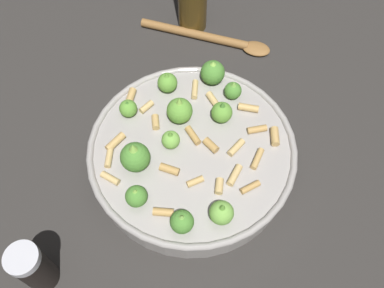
# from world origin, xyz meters

# --- Properties ---
(ground_plane) EXTENTS (2.40, 2.40, 0.00)m
(ground_plane) POSITION_xyz_m (0.00, 0.00, 0.00)
(ground_plane) COLOR #2D2B28
(cooking_pan) EXTENTS (0.31, 0.31, 0.11)m
(cooking_pan) POSITION_xyz_m (-0.00, 0.00, 0.03)
(cooking_pan) COLOR #9E9993
(cooking_pan) RESTS_ON ground
(pepper_shaker) EXTENTS (0.04, 0.04, 0.10)m
(pepper_shaker) POSITION_xyz_m (-0.25, -0.10, 0.05)
(pepper_shaker) COLOR black
(pepper_shaker) RESTS_ON ground
(wooden_spoon) EXTENTS (0.22, 0.17, 0.02)m
(wooden_spoon) POSITION_xyz_m (0.12, 0.24, 0.01)
(wooden_spoon) COLOR olive
(wooden_spoon) RESTS_ON ground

